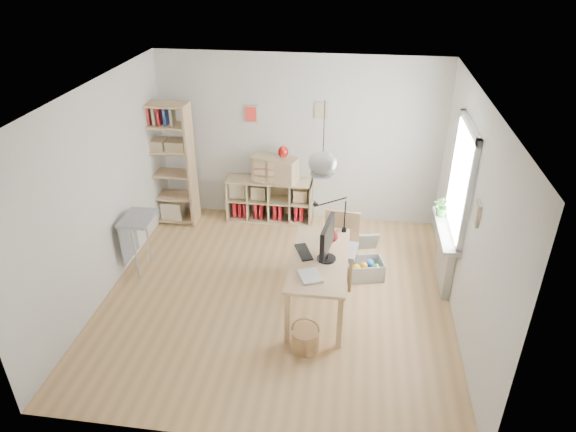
# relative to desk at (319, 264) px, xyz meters

# --- Properties ---
(ground) EXTENTS (4.50, 4.50, 0.00)m
(ground) POSITION_rel_desk_xyz_m (-0.55, 0.15, -0.66)
(ground) COLOR tan
(ground) RESTS_ON ground
(room_shell) EXTENTS (4.50, 4.50, 4.50)m
(room_shell) POSITION_rel_desk_xyz_m (-0.00, 0.00, 1.34)
(room_shell) COLOR white
(room_shell) RESTS_ON ground
(window_unit) EXTENTS (0.07, 1.16, 1.46)m
(window_unit) POSITION_rel_desk_xyz_m (1.68, 0.75, 0.89)
(window_unit) COLOR white
(window_unit) RESTS_ON ground
(radiator) EXTENTS (0.10, 0.80, 0.80)m
(radiator) POSITION_rel_desk_xyz_m (1.64, 0.75, -0.26)
(radiator) COLOR beige
(radiator) RESTS_ON ground
(windowsill) EXTENTS (0.22, 1.20, 0.06)m
(windowsill) POSITION_rel_desk_xyz_m (1.59, 0.75, 0.17)
(windowsill) COLOR silver
(windowsill) RESTS_ON radiator
(desk) EXTENTS (0.70, 1.50, 0.75)m
(desk) POSITION_rel_desk_xyz_m (0.00, 0.00, 0.00)
(desk) COLOR tan
(desk) RESTS_ON ground
(cube_shelf) EXTENTS (1.40, 0.38, 0.72)m
(cube_shelf) POSITION_rel_desk_xyz_m (-1.02, 2.23, -0.36)
(cube_shelf) COLOR tan
(cube_shelf) RESTS_ON ground
(tall_bookshelf) EXTENTS (0.80, 0.38, 2.00)m
(tall_bookshelf) POSITION_rel_desk_xyz_m (-2.59, 1.95, 0.43)
(tall_bookshelf) COLOR tan
(tall_bookshelf) RESTS_ON ground
(side_table) EXTENTS (0.40, 0.55, 0.85)m
(side_table) POSITION_rel_desk_xyz_m (-2.59, 0.50, 0.01)
(side_table) COLOR gray
(side_table) RESTS_ON ground
(chair) EXTENTS (0.53, 0.53, 0.98)m
(chair) POSITION_rel_desk_xyz_m (0.23, 0.66, -0.10)
(chair) COLOR gray
(chair) RESTS_ON ground
(wicker_basket) EXTENTS (0.32, 0.32, 0.44)m
(wicker_basket) POSITION_rel_desk_xyz_m (-0.08, -0.79, -0.51)
(wicker_basket) COLOR #AE874E
(wicker_basket) RESTS_ON ground
(storage_chest) EXTENTS (0.63, 0.68, 0.54)m
(storage_chest) POSITION_rel_desk_xyz_m (0.57, 0.79, -0.48)
(storage_chest) COLOR silver
(storage_chest) RESTS_ON ground
(monitor) EXTENTS (0.23, 0.58, 0.51)m
(monitor) POSITION_rel_desk_xyz_m (0.09, -0.02, 0.38)
(monitor) COLOR black
(monitor) RESTS_ON desk
(keyboard) EXTENTS (0.27, 0.41, 0.02)m
(keyboard) POSITION_rel_desk_xyz_m (-0.20, 0.08, 0.10)
(keyboard) COLOR black
(keyboard) RESTS_ON desk
(task_lamp) EXTENTS (0.45, 0.17, 0.48)m
(task_lamp) POSITION_rel_desk_xyz_m (0.05, 0.61, 0.42)
(task_lamp) COLOR black
(task_lamp) RESTS_ON desk
(yarn_ball) EXTENTS (0.15, 0.15, 0.15)m
(yarn_ball) POSITION_rel_desk_xyz_m (0.13, 0.40, 0.17)
(yarn_ball) COLOR #47090F
(yarn_ball) RESTS_ON desk
(paper_tray) EXTENTS (0.33, 0.36, 0.03)m
(paper_tray) POSITION_rel_desk_xyz_m (-0.07, -0.42, 0.11)
(paper_tray) COLOR silver
(paper_tray) RESTS_ON desk
(drawer_chest) EXTENTS (0.78, 0.51, 0.41)m
(drawer_chest) POSITION_rel_desk_xyz_m (-0.90, 2.19, 0.27)
(drawer_chest) COLOR tan
(drawer_chest) RESTS_ON cube_shelf
(red_vase) EXTENTS (0.16, 0.16, 0.19)m
(red_vase) POSITION_rel_desk_xyz_m (-0.77, 2.19, 0.57)
(red_vase) COLOR #98120C
(red_vase) RESTS_ON drawer_chest
(potted_plant) EXTENTS (0.28, 0.25, 0.29)m
(potted_plant) POSITION_rel_desk_xyz_m (1.57, 1.10, 0.35)
(potted_plant) COLOR #275A22
(potted_plant) RESTS_ON windowsill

